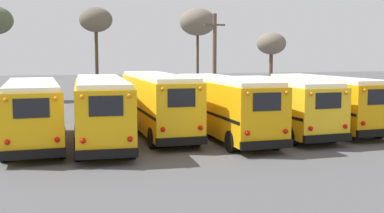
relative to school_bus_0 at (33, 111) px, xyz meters
The scene contains 12 objects.
ground_plane 8.29m from the school_bus_0, ahead, with size 160.00×160.00×0.00m, color #4C4C4F.
school_bus_0 is the anchor object (origin of this frame).
school_bus_1 3.22m from the school_bus_0, ahead, with size 3.01×10.89×3.19m.
school_bus_2 6.67m from the school_bus_0, 15.06° to the left, with size 2.44×10.88×3.29m.
school_bus_3 9.66m from the school_bus_0, ahead, with size 2.58×10.95×3.16m.
school_bus_4 12.89m from the school_bus_0, ahead, with size 3.01×9.53×3.02m.
school_bus_5 16.12m from the school_bus_0, ahead, with size 2.71×9.84×3.08m.
utility_pole 20.38m from the school_bus_0, 45.87° to the left, with size 1.80×0.33×7.75m.
bare_tree_0 17.96m from the school_bus_0, 74.85° to the left, with size 2.71×2.71×8.22m.
bare_tree_1 30.46m from the school_bus_0, 57.96° to the left, with size 3.85×3.85×9.22m.
bare_tree_3 26.74m from the school_bus_0, 39.60° to the left, with size 2.71×2.71×6.38m.
fence_line 11.55m from the school_bus_0, 45.72° to the left, with size 24.17×0.06×1.42m.
Camera 1 is at (-7.01, -25.07, 4.39)m, focal length 45.00 mm.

